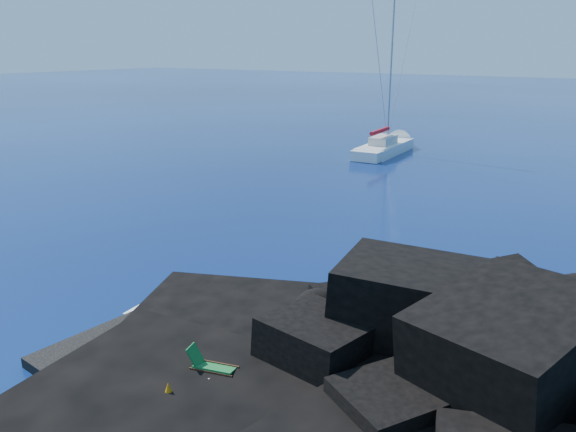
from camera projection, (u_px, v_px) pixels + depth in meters
name	position (u px, v px, depth m)	size (l,w,h in m)	color
ground	(77.00, 341.00, 19.59)	(400.00, 400.00, 0.00)	#030C31
headland	(477.00, 425.00, 15.23)	(24.00, 24.00, 3.60)	black
beach	(182.00, 373.00, 17.65)	(8.50, 6.00, 0.70)	black
surf_foam	(275.00, 321.00, 21.01)	(10.00, 8.00, 0.06)	white
sailboat	(385.00, 153.00, 54.23)	(2.84, 13.53, 14.18)	white
deck_chair	(214.00, 362.00, 16.72)	(1.43, 0.62, 0.98)	#16672C
towel	(194.00, 386.00, 16.36)	(1.82, 0.86, 0.05)	white
sunbather	(193.00, 381.00, 16.32)	(1.73, 0.45, 0.25)	tan
marker_cone	(169.00, 391.00, 15.65)	(0.37, 0.37, 0.57)	orange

